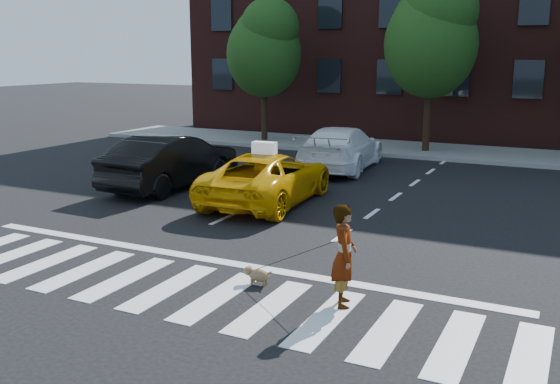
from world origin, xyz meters
name	(u,v)px	position (x,y,z in m)	size (l,w,h in m)	color
ground	(170,288)	(0.00, 0.00, 0.00)	(120.00, 120.00, 0.00)	black
crosswalk	(170,287)	(0.00, 0.00, 0.01)	(13.00, 2.40, 0.01)	silver
stop_line	(217,261)	(0.00, 1.60, 0.01)	(12.00, 0.30, 0.01)	silver
sidewalk_far	(416,150)	(0.00, 17.50, 0.07)	(30.00, 4.00, 0.15)	slate
building	(459,14)	(0.00, 25.00, 6.00)	(26.00, 10.00, 12.00)	#401A16
tree_left	(265,45)	(-6.97, 17.00, 4.44)	(3.39, 3.38, 6.50)	black
tree_mid	(432,33)	(0.53, 17.00, 4.85)	(3.69, 3.69, 7.10)	black
taxi	(268,178)	(-1.40, 6.52, 0.71)	(2.34, 5.07, 1.41)	#E09F04
black_sedan	(171,161)	(-5.00, 7.00, 0.83)	(1.75, 5.03, 1.66)	black
white_suv	(341,148)	(-1.40, 12.21, 0.77)	(2.16, 5.30, 1.54)	white
woman	(344,256)	(3.05, 0.62, 0.86)	(0.63, 0.41, 1.71)	#999999
dog	(257,274)	(1.31, 0.82, 0.19)	(0.57, 0.25, 0.32)	olive
taxi_sign	(264,148)	(-1.40, 6.32, 1.57)	(0.65, 0.28, 0.32)	white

